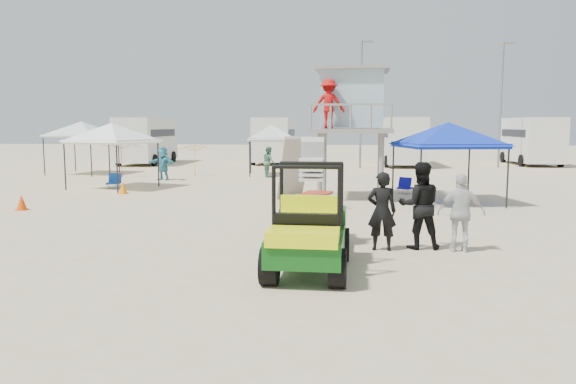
# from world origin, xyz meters

# --- Properties ---
(ground) EXTENTS (140.00, 140.00, 0.00)m
(ground) POSITION_xyz_m (0.00, 0.00, 0.00)
(ground) COLOR beige
(ground) RESTS_ON ground
(utility_cart) EXTENTS (1.46, 2.70, 2.01)m
(utility_cart) POSITION_xyz_m (1.02, 1.22, 0.94)
(utility_cart) COLOR #0B4810
(utility_cart) RESTS_ON ground
(surf_trailer) EXTENTS (1.38, 2.43, 2.19)m
(surf_trailer) POSITION_xyz_m (1.03, 3.56, 0.89)
(surf_trailer) COLOR black
(surf_trailer) RESTS_ON ground
(man_left) EXTENTS (0.65, 0.44, 1.74)m
(man_left) POSITION_xyz_m (2.54, 3.26, 0.87)
(man_left) COLOR black
(man_left) RESTS_ON ground
(man_mid) EXTENTS (0.97, 0.77, 1.94)m
(man_mid) POSITION_xyz_m (3.39, 3.51, 0.97)
(man_mid) COLOR black
(man_mid) RESTS_ON ground
(man_right) EXTENTS (1.04, 0.53, 1.71)m
(man_right) POSITION_xyz_m (4.24, 3.26, 0.85)
(man_right) COLOR silver
(man_right) RESTS_ON ground
(lifeguard_tower) EXTENTS (3.10, 3.10, 4.73)m
(lifeguard_tower) POSITION_xyz_m (1.98, 12.10, 3.52)
(lifeguard_tower) COLOR gray
(lifeguard_tower) RESTS_ON ground
(canopy_blue) EXTENTS (3.70, 3.70, 3.25)m
(canopy_blue) POSITION_xyz_m (5.41, 11.13, 2.70)
(canopy_blue) COLOR black
(canopy_blue) RESTS_ON ground
(canopy_white_a) EXTENTS (3.68, 3.68, 3.24)m
(canopy_white_a) POSITION_xyz_m (-8.19, 14.61, 2.69)
(canopy_white_a) COLOR black
(canopy_white_a) RESTS_ON ground
(canopy_white_b) EXTENTS (3.42, 3.42, 3.35)m
(canopy_white_b) POSITION_xyz_m (-12.79, 21.52, 2.80)
(canopy_white_b) COLOR black
(canopy_white_b) RESTS_ON ground
(canopy_white_c) EXTENTS (2.87, 2.87, 3.17)m
(canopy_white_c) POSITION_xyz_m (-2.05, 21.72, 2.62)
(canopy_white_c) COLOR black
(canopy_white_c) RESTS_ON ground
(umbrella_a) EXTENTS (2.72, 2.74, 1.96)m
(umbrella_a) POSITION_xyz_m (-9.75, 19.54, 0.98)
(umbrella_a) COLOR #A93612
(umbrella_a) RESTS_ON ground
(umbrella_b) EXTENTS (2.10, 2.14, 1.75)m
(umbrella_b) POSITION_xyz_m (-6.13, 20.74, 0.88)
(umbrella_b) COLOR orange
(umbrella_b) RESTS_ON ground
(cone_near) EXTENTS (0.34, 0.34, 0.50)m
(cone_near) POSITION_xyz_m (-6.99, 12.65, 0.25)
(cone_near) COLOR orange
(cone_near) RESTS_ON ground
(cone_far) EXTENTS (0.34, 0.34, 0.50)m
(cone_far) POSITION_xyz_m (-8.64, 8.17, 0.25)
(cone_far) COLOR #F94407
(cone_far) RESTS_ON ground
(beach_chair_a) EXTENTS (0.62, 0.67, 0.64)m
(beach_chair_a) POSITION_xyz_m (-8.19, 14.66, 0.31)
(beach_chair_a) COLOR #0F3FAC
(beach_chair_a) RESTS_ON ground
(beach_chair_b) EXTENTS (0.71, 0.78, 0.64)m
(beach_chair_b) POSITION_xyz_m (4.51, 10.35, 0.31)
(beach_chair_b) COLOR #0F0D95
(beach_chair_b) RESTS_ON ground
(beach_chair_c) EXTENTS (0.73, 0.82, 0.64)m
(beach_chair_c) POSITION_xyz_m (4.31, 13.89, 0.31)
(beach_chair_c) COLOR #0F0E9D
(beach_chair_c) RESTS_ON ground
(rv_far_left) EXTENTS (2.64, 6.80, 3.25)m
(rv_far_left) POSITION_xyz_m (-12.00, 29.99, 1.80)
(rv_far_left) COLOR silver
(rv_far_left) RESTS_ON ground
(rv_mid_left) EXTENTS (2.65, 6.50, 3.25)m
(rv_mid_left) POSITION_xyz_m (-3.00, 31.49, 1.80)
(rv_mid_left) COLOR silver
(rv_mid_left) RESTS_ON ground
(rv_mid_right) EXTENTS (2.64, 7.00, 3.25)m
(rv_mid_right) POSITION_xyz_m (6.00, 29.99, 1.80)
(rv_mid_right) COLOR silver
(rv_mid_right) RESTS_ON ground
(rv_far_right) EXTENTS (2.64, 6.60, 3.25)m
(rv_far_right) POSITION_xyz_m (15.00, 31.49, 1.80)
(rv_far_right) COLOR silver
(rv_far_right) RESTS_ON ground
(light_pole_left) EXTENTS (0.14, 0.14, 8.00)m
(light_pole_left) POSITION_xyz_m (3.00, 27.00, 4.00)
(light_pole_left) COLOR slate
(light_pole_left) RESTS_ON ground
(light_pole_right) EXTENTS (0.14, 0.14, 8.00)m
(light_pole_right) POSITION_xyz_m (12.00, 28.50, 4.00)
(light_pole_right) COLOR slate
(light_pole_right) RESTS_ON ground
(distant_beachgoers) EXTENTS (6.31, 3.14, 1.67)m
(distant_beachgoers) POSITION_xyz_m (-5.20, 19.18, 0.82)
(distant_beachgoers) COLOR #48785B
(distant_beachgoers) RESTS_ON ground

